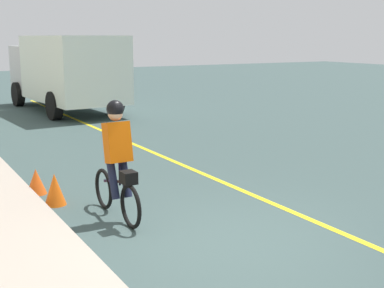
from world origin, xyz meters
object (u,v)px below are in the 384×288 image
Objects in this scene: box_truck_background at (65,70)px; traffic_cone_near at (36,182)px; traffic_cone_far at (55,189)px; cyclist_lead at (117,161)px.

traffic_cone_near is (-10.24, 3.65, -1.32)m from box_truck_background.
traffic_cone_near is 0.85× the size of traffic_cone_far.
traffic_cone_far is (-11.03, 3.54, -1.28)m from box_truck_background.
box_truck_background is 12.81× the size of traffic_cone_far.
cyclist_lead is at bearing -151.42° from traffic_cone_far.
traffic_cone_far is at bearing 158.80° from box_truck_background.
cyclist_lead reaches higher than traffic_cone_near.
traffic_cone_near is 0.79m from traffic_cone_far.
box_truck_background is at bearing -17.79° from traffic_cone_far.
traffic_cone_far is at bearing 27.66° from cyclist_lead.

